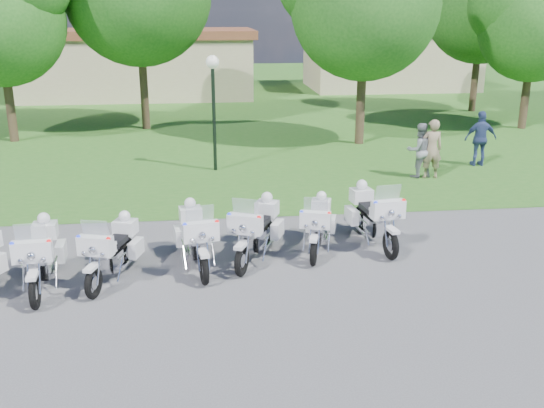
{
  "coord_description": "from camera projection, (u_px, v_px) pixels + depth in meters",
  "views": [
    {
      "loc": [
        -1.89,
        -12.21,
        5.29
      ],
      "look_at": [
        -0.41,
        1.2,
        0.95
      ],
      "focal_mm": 40.0,
      "sensor_mm": 36.0,
      "label": 1
    }
  ],
  "objects": [
    {
      "name": "motorcycle_3",
      "position": [
        196.0,
        236.0,
        12.95
      ],
      "size": [
        1.01,
        2.36,
        1.59
      ],
      "rotation": [
        0.0,
        0.0,
        3.3
      ],
      "color": "black",
      "rests_on": "ground"
    },
    {
      "name": "building_west",
      "position": [
        139.0,
        62.0,
        38.6
      ],
      "size": [
        14.56,
        8.32,
        4.1
      ],
      "color": "tan",
      "rests_on": "ground"
    },
    {
      "name": "motorcycle_5",
      "position": [
        318.0,
        224.0,
        13.81
      ],
      "size": [
        1.1,
        2.14,
        1.47
      ],
      "rotation": [
        0.0,
        0.0,
        2.86
      ],
      "color": "black",
      "rests_on": "ground"
    },
    {
      "name": "bystander_a",
      "position": [
        432.0,
        149.0,
        19.63
      ],
      "size": [
        0.73,
        0.5,
        1.94
      ],
      "primitive_type": "imported",
      "rotation": [
        0.0,
        0.0,
        3.1
      ],
      "color": "gray",
      "rests_on": "ground"
    },
    {
      "name": "motorcycle_1",
      "position": [
        41.0,
        255.0,
        11.97
      ],
      "size": [
        0.9,
        2.37,
        1.59
      ],
      "rotation": [
        0.0,
        0.0,
        3.23
      ],
      "color": "black",
      "rests_on": "ground"
    },
    {
      "name": "motorcycle_4",
      "position": [
        257.0,
        229.0,
        13.34
      ],
      "size": [
        1.37,
        2.25,
        1.61
      ],
      "rotation": [
        0.0,
        0.0,
        2.74
      ],
      "color": "black",
      "rests_on": "ground"
    },
    {
      "name": "motorcycle_2",
      "position": [
        113.0,
        249.0,
        12.34
      ],
      "size": [
        1.12,
        2.18,
        1.5
      ],
      "rotation": [
        0.0,
        0.0,
        2.86
      ],
      "color": "black",
      "rests_on": "ground"
    },
    {
      "name": "ground",
      "position": [
        296.0,
        261.0,
        13.37
      ],
      "size": [
        100.0,
        100.0,
        0.0
      ],
      "primitive_type": "plane",
      "color": "#4D4D52",
      "rests_on": "ground"
    },
    {
      "name": "motorcycle_6",
      "position": [
        373.0,
        215.0,
        14.2
      ],
      "size": [
        1.0,
        2.44,
        1.65
      ],
      "rotation": [
        0.0,
        0.0,
        3.28
      ],
      "color": "black",
      "rests_on": "ground"
    },
    {
      "name": "building_east",
      "position": [
        389.0,
        58.0,
        42.27
      ],
      "size": [
        11.44,
        7.28,
        4.1
      ],
      "color": "tan",
      "rests_on": "ground"
    },
    {
      "name": "bystander_b",
      "position": [
        419.0,
        151.0,
        19.77
      ],
      "size": [
        0.95,
        0.78,
        1.79
      ],
      "primitive_type": "imported",
      "rotation": [
        0.0,
        0.0,
        -3.02
      ],
      "color": "gray",
      "rests_on": "ground"
    },
    {
      "name": "bystander_c",
      "position": [
        480.0,
        139.0,
        21.23
      ],
      "size": [
        1.15,
        0.5,
        1.94
      ],
      "primitive_type": "imported",
      "rotation": [
        0.0,
        0.0,
        3.11
      ],
      "color": "navy",
      "rests_on": "ground"
    },
    {
      "name": "tree_3",
      "position": [
        534.0,
        15.0,
        26.74
      ],
      "size": [
        5.71,
        4.88,
        7.62
      ],
      "color": "#38281C",
      "rests_on": "ground"
    },
    {
      "name": "lamp_post",
      "position": [
        213.0,
        84.0,
        20.0
      ],
      "size": [
        0.44,
        0.44,
        3.87
      ],
      "color": "black",
      "rests_on": "ground"
    },
    {
      "name": "grass_lawn",
      "position": [
        234.0,
        96.0,
        38.91
      ],
      "size": [
        100.0,
        48.0,
        0.01
      ],
      "primitive_type": "cube",
      "color": "#2B651F",
      "rests_on": "ground"
    }
  ]
}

